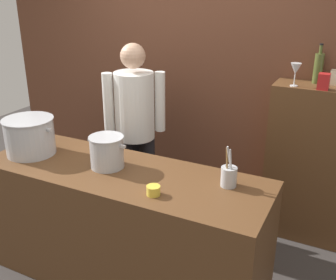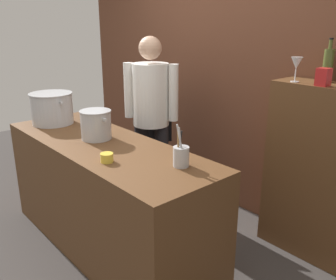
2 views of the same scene
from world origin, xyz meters
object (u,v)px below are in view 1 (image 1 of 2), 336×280
at_px(chef, 135,124).
at_px(wine_glass_short, 296,69).
at_px(spice_tin_red, 324,82).
at_px(wine_bottle_olive, 318,68).
at_px(stockpot_small, 107,152).
at_px(butter_jar, 153,190).
at_px(utensil_crock, 229,176).
at_px(spice_tin_cream, 336,78).
at_px(stockpot_large, 30,136).

bearing_deg(chef, wine_glass_short, 164.02).
height_order(wine_glass_short, spice_tin_red, wine_glass_short).
bearing_deg(wine_bottle_olive, spice_tin_red, -69.70).
distance_m(stockpot_small, butter_jar, 0.53).
bearing_deg(utensil_crock, chef, 150.17).
height_order(wine_bottle_olive, wine_glass_short, wine_bottle_olive).
bearing_deg(wine_bottle_olive, stockpot_small, -133.37).
distance_m(butter_jar, wine_bottle_olive, 1.72).
relative_size(utensil_crock, wine_bottle_olive, 0.90).
xyz_separation_m(stockpot_small, spice_tin_red, (1.26, 1.06, 0.41)).
xyz_separation_m(chef, wine_bottle_olive, (1.39, 0.54, 0.52)).
distance_m(chef, stockpot_small, 0.74).
xyz_separation_m(spice_tin_red, spice_tin_cream, (0.07, 0.20, -0.00)).
distance_m(wine_bottle_olive, spice_tin_red, 0.22).
bearing_deg(stockpot_large, wine_glass_short, 33.70).
xyz_separation_m(utensil_crock, spice_tin_red, (0.40, 0.96, 0.45)).
xyz_separation_m(stockpot_small, wine_bottle_olive, (1.19, 1.26, 0.47)).
xyz_separation_m(butter_jar, wine_bottle_olive, (0.70, 1.47, 0.56)).
relative_size(chef, stockpot_large, 3.81).
relative_size(chef, spice_tin_cream, 14.41).
xyz_separation_m(stockpot_small, spice_tin_cream, (1.33, 1.26, 0.40)).
height_order(stockpot_small, spice_tin_cream, spice_tin_cream).
bearing_deg(wine_bottle_olive, butter_jar, -115.65).
xyz_separation_m(butter_jar, spice_tin_red, (0.78, 1.27, 0.49)).
relative_size(stockpot_small, wine_glass_short, 1.71).
bearing_deg(stockpot_small, chef, 105.71).
bearing_deg(stockpot_small, wine_bottle_olive, 46.63).
bearing_deg(stockpot_large, wine_bottle_olive, 35.59).
distance_m(spice_tin_red, spice_tin_cream, 0.21).
height_order(utensil_crock, spice_tin_cream, spice_tin_cream).
distance_m(utensil_crock, wine_bottle_olive, 1.30).
relative_size(chef, stockpot_small, 5.39).
distance_m(stockpot_small, utensil_crock, 0.87).
bearing_deg(wine_glass_short, wine_bottle_olive, 52.27).
height_order(butter_jar, wine_bottle_olive, wine_bottle_olive).
distance_m(butter_jar, spice_tin_red, 1.57).
bearing_deg(butter_jar, stockpot_small, 156.51).
bearing_deg(wine_bottle_olive, stockpot_large, -144.41).
bearing_deg(spice_tin_red, utensil_crock, -112.73).
height_order(chef, stockpot_large, chef).
bearing_deg(wine_bottle_olive, utensil_crock, -105.96).
xyz_separation_m(utensil_crock, spice_tin_cream, (0.47, 1.15, 0.45)).
bearing_deg(wine_glass_short, stockpot_small, -134.25).
bearing_deg(utensil_crock, stockpot_large, -173.61).
xyz_separation_m(wine_glass_short, spice_tin_red, (0.22, -0.01, -0.07)).
height_order(stockpot_large, spice_tin_cream, spice_tin_cream).
bearing_deg(spice_tin_red, spice_tin_cream, 71.17).
relative_size(butter_jar, spice_tin_cream, 0.75).
xyz_separation_m(chef, stockpot_large, (-0.45, -0.78, 0.07)).
xyz_separation_m(chef, butter_jar, (0.68, -0.93, -0.03)).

